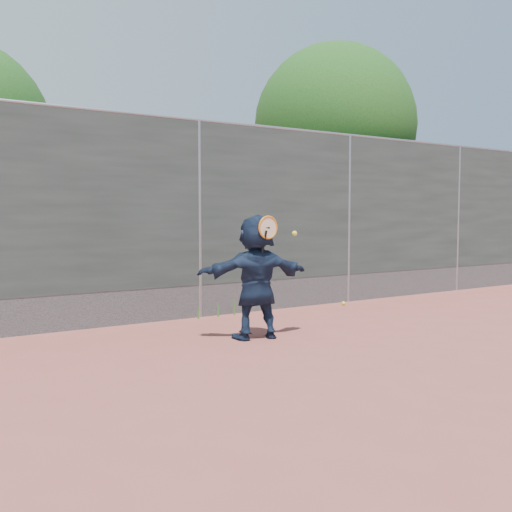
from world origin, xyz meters
TOP-DOWN VIEW (x-y plane):
  - ground at (0.00, 0.00)m, footprint 80.00×80.00m
  - player at (-0.09, 1.74)m, footprint 1.53×0.75m
  - ball_ground at (2.65, 3.21)m, footprint 0.07×0.07m
  - fence at (-0.00, 3.50)m, footprint 20.00×0.06m
  - swing_action at (0.01, 1.56)m, footprint 0.65×0.18m
  - tree_right at (4.68, 5.75)m, footprint 3.78×3.60m
  - weed_clump at (0.29, 3.38)m, footprint 0.68×0.07m

SIDE VIEW (x-z plane):
  - ground at x=0.00m, z-range 0.00..0.00m
  - ball_ground at x=2.65m, z-range 0.00..0.07m
  - weed_clump at x=0.29m, z-range -0.02..0.28m
  - player at x=-0.09m, z-range 0.00..1.58m
  - swing_action at x=0.01m, z-range 1.13..1.65m
  - fence at x=0.00m, z-range 0.07..3.09m
  - tree_right at x=4.68m, z-range 0.80..6.19m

